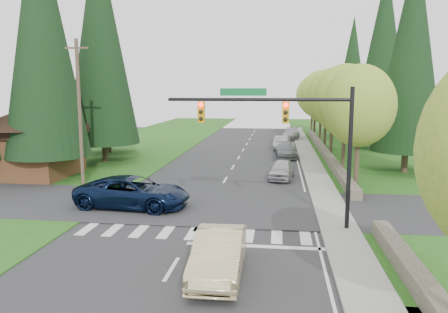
% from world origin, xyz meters
% --- Properties ---
extents(ground, '(120.00, 120.00, 0.00)m').
position_xyz_m(ground, '(0.00, 0.00, 0.00)').
color(ground, '#28282B').
rests_on(ground, ground).
extents(grass_east, '(14.00, 110.00, 0.06)m').
position_xyz_m(grass_east, '(13.00, 20.00, 0.03)').
color(grass_east, '#214813').
rests_on(grass_east, ground).
extents(grass_west, '(14.00, 110.00, 0.06)m').
position_xyz_m(grass_west, '(-13.00, 20.00, 0.03)').
color(grass_west, '#214813').
rests_on(grass_west, ground).
extents(cross_street, '(120.00, 8.00, 0.10)m').
position_xyz_m(cross_street, '(0.00, 8.00, 0.00)').
color(cross_street, '#28282B').
rests_on(cross_street, ground).
extents(sidewalk_east, '(1.80, 80.00, 0.13)m').
position_xyz_m(sidewalk_east, '(6.90, 22.00, 0.07)').
color(sidewalk_east, gray).
rests_on(sidewalk_east, ground).
extents(curb_east, '(0.20, 80.00, 0.13)m').
position_xyz_m(curb_east, '(6.05, 22.00, 0.07)').
color(curb_east, gray).
rests_on(curb_east, ground).
extents(stone_wall_south, '(0.70, 14.00, 0.70)m').
position_xyz_m(stone_wall_south, '(8.60, -3.00, 0.35)').
color(stone_wall_south, '#4C4438').
rests_on(stone_wall_south, ground).
extents(stone_wall_north, '(0.70, 40.00, 0.70)m').
position_xyz_m(stone_wall_north, '(8.60, 30.00, 0.35)').
color(stone_wall_north, '#4C4438').
rests_on(stone_wall_north, ground).
extents(traffic_signal, '(8.70, 0.37, 6.80)m').
position_xyz_m(traffic_signal, '(4.37, 4.50, 4.98)').
color(traffic_signal, black).
rests_on(traffic_signal, ground).
extents(brown_building, '(8.40, 8.40, 5.40)m').
position_xyz_m(brown_building, '(-15.00, 15.00, 3.14)').
color(brown_building, '#4C2D19').
rests_on(brown_building, ground).
extents(utility_pole, '(1.60, 0.24, 10.00)m').
position_xyz_m(utility_pole, '(-9.50, 12.00, 5.14)').
color(utility_pole, '#473828').
rests_on(utility_pole, ground).
extents(decid_tree_0, '(4.80, 4.80, 8.37)m').
position_xyz_m(decid_tree_0, '(9.20, 14.00, 5.60)').
color(decid_tree_0, '#38281C').
rests_on(decid_tree_0, ground).
extents(decid_tree_1, '(5.20, 5.20, 8.80)m').
position_xyz_m(decid_tree_1, '(9.30, 21.00, 5.80)').
color(decid_tree_1, '#38281C').
rests_on(decid_tree_1, ground).
extents(decid_tree_2, '(5.00, 5.00, 8.82)m').
position_xyz_m(decid_tree_2, '(9.10, 28.00, 5.93)').
color(decid_tree_2, '#38281C').
rests_on(decid_tree_2, ground).
extents(decid_tree_3, '(5.00, 5.00, 8.55)m').
position_xyz_m(decid_tree_3, '(9.20, 35.00, 5.66)').
color(decid_tree_3, '#38281C').
rests_on(decid_tree_3, ground).
extents(decid_tree_4, '(5.40, 5.40, 9.18)m').
position_xyz_m(decid_tree_4, '(9.30, 42.00, 6.06)').
color(decid_tree_4, '#38281C').
rests_on(decid_tree_4, ground).
extents(decid_tree_5, '(4.80, 4.80, 8.30)m').
position_xyz_m(decid_tree_5, '(9.10, 49.00, 5.53)').
color(decid_tree_5, '#38281C').
rests_on(decid_tree_5, ground).
extents(decid_tree_6, '(5.20, 5.20, 8.86)m').
position_xyz_m(decid_tree_6, '(9.20, 56.00, 5.86)').
color(decid_tree_6, '#38281C').
rests_on(decid_tree_6, ground).
extents(conifer_w_a, '(6.12, 6.12, 19.80)m').
position_xyz_m(conifer_w_a, '(-13.00, 14.00, 10.79)').
color(conifer_w_a, '#38281C').
rests_on(conifer_w_a, ground).
extents(conifer_w_b, '(5.44, 5.44, 17.80)m').
position_xyz_m(conifer_w_b, '(-16.00, 18.00, 9.79)').
color(conifer_w_b, '#38281C').
rests_on(conifer_w_b, ground).
extents(conifer_w_c, '(6.46, 6.46, 20.80)m').
position_xyz_m(conifer_w_c, '(-12.00, 22.00, 11.29)').
color(conifer_w_c, '#38281C').
rests_on(conifer_w_c, ground).
extents(conifer_w_e, '(5.78, 5.78, 18.80)m').
position_xyz_m(conifer_w_e, '(-14.00, 28.00, 10.29)').
color(conifer_w_e, '#38281C').
rests_on(conifer_w_e, ground).
extents(conifer_e_a, '(5.44, 5.44, 17.80)m').
position_xyz_m(conifer_e_a, '(14.00, 20.00, 9.79)').
color(conifer_e_a, '#38281C').
rests_on(conifer_e_a, ground).
extents(conifer_e_b, '(6.12, 6.12, 19.80)m').
position_xyz_m(conifer_e_b, '(15.00, 34.00, 10.79)').
color(conifer_e_b, '#38281C').
rests_on(conifer_e_b, ground).
extents(conifer_e_c, '(5.10, 5.10, 16.80)m').
position_xyz_m(conifer_e_c, '(14.00, 48.00, 9.29)').
color(conifer_e_c, '#38281C').
rests_on(conifer_e_c, ground).
extents(sedan_champagne, '(1.79, 4.92, 1.61)m').
position_xyz_m(sedan_champagne, '(1.83, -1.30, 0.81)').
color(sedan_champagne, beige).
rests_on(sedan_champagne, ground).
extents(suv_navy, '(6.69, 3.57, 1.79)m').
position_xyz_m(suv_navy, '(-4.25, 7.18, 0.90)').
color(suv_navy, black).
rests_on(suv_navy, ground).
extents(parked_car_a, '(2.20, 4.34, 1.42)m').
position_xyz_m(parked_car_a, '(4.20, 16.46, 0.71)').
color(parked_car_a, '#AFAFB4').
rests_on(parked_car_a, ground).
extents(parked_car_b, '(2.30, 4.97, 1.41)m').
position_xyz_m(parked_car_b, '(4.67, 27.05, 0.70)').
color(parked_car_b, slate).
rests_on(parked_car_b, ground).
extents(parked_car_c, '(1.90, 4.49, 1.44)m').
position_xyz_m(parked_car_c, '(4.20, 33.24, 0.72)').
color(parked_car_c, '#A1A1A6').
rests_on(parked_car_c, ground).
extents(parked_car_d, '(1.82, 3.90, 1.29)m').
position_xyz_m(parked_car_d, '(4.46, 36.00, 0.65)').
color(parked_car_d, silver).
rests_on(parked_car_d, ground).
extents(parked_car_e, '(2.63, 5.35, 1.50)m').
position_xyz_m(parked_car_e, '(5.60, 43.46, 0.75)').
color(parked_car_e, '#A1A1A6').
rests_on(parked_car_e, ground).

